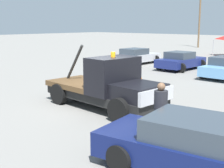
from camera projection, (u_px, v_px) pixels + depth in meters
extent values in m
plane|color=gray|center=(103.00, 107.00, 12.84)|extent=(160.00, 160.00, 0.00)
cube|color=black|center=(103.00, 95.00, 12.74)|extent=(5.47, 2.16, 0.35)
cube|color=black|center=(139.00, 91.00, 11.30)|extent=(1.61, 1.82, 0.55)
cube|color=silver|center=(157.00, 96.00, 10.74)|extent=(0.23, 1.83, 0.50)
cube|color=black|center=(113.00, 75.00, 12.16)|extent=(1.31, 2.10, 1.43)
cube|color=brown|center=(82.00, 84.00, 13.63)|extent=(2.80, 2.19, 0.22)
cylinder|color=black|center=(75.00, 63.00, 13.81)|extent=(1.19, 0.19, 1.63)
cylinder|color=orange|center=(113.00, 54.00, 12.00)|extent=(0.18, 0.18, 0.20)
cylinder|color=black|center=(153.00, 101.00, 12.11)|extent=(0.88, 0.26, 0.88)
cylinder|color=black|center=(119.00, 110.00, 10.79)|extent=(0.88, 0.26, 0.88)
cylinder|color=black|center=(93.00, 88.00, 14.64)|extent=(0.88, 0.26, 0.88)
cylinder|color=black|center=(59.00, 94.00, 13.32)|extent=(0.88, 0.26, 0.88)
cube|color=#0F194C|center=(206.00, 155.00, 6.93)|extent=(5.28, 2.60, 0.60)
cube|color=#333D47|center=(196.00, 129.00, 6.96)|extent=(2.34, 1.95, 0.50)
cylinder|color=black|center=(154.00, 136.00, 8.63)|extent=(0.68, 0.22, 0.68)
cylinder|color=black|center=(120.00, 159.00, 7.17)|extent=(0.68, 0.22, 0.68)
cylinder|color=#38383D|center=(160.00, 129.00, 8.95)|extent=(0.16, 0.16, 0.85)
cylinder|color=#38383D|center=(160.00, 126.00, 9.16)|extent=(0.16, 0.16, 0.85)
cylinder|color=#28282D|center=(161.00, 102.00, 8.91)|extent=(0.39, 0.39, 0.68)
sphere|color=brown|center=(161.00, 87.00, 8.82)|extent=(0.23, 0.23, 0.23)
cube|color=#B7B7BC|center=(136.00, 58.00, 26.41)|extent=(1.90, 4.80, 0.60)
cube|color=#333D47|center=(134.00, 51.00, 26.14)|extent=(1.65, 2.02, 0.50)
cylinder|color=black|center=(139.00, 58.00, 28.21)|extent=(0.68, 0.22, 0.68)
cylinder|color=black|center=(156.00, 59.00, 27.04)|extent=(0.68, 0.22, 0.68)
cylinder|color=black|center=(115.00, 61.00, 25.86)|extent=(0.68, 0.22, 0.68)
cylinder|color=black|center=(132.00, 63.00, 24.69)|extent=(0.68, 0.22, 0.68)
cube|color=navy|center=(181.00, 62.00, 23.38)|extent=(2.05, 4.27, 0.60)
cube|color=#333D47|center=(180.00, 55.00, 23.13)|extent=(1.75, 1.82, 0.50)
cylinder|color=black|center=(180.00, 62.00, 25.06)|extent=(0.68, 0.22, 0.68)
cylinder|color=black|center=(201.00, 64.00, 23.81)|extent=(0.68, 0.22, 0.68)
cylinder|color=black|center=(160.00, 66.00, 23.03)|extent=(0.68, 0.22, 0.68)
cylinder|color=black|center=(181.00, 68.00, 21.78)|extent=(0.68, 0.22, 0.68)
cylinder|color=black|center=(203.00, 73.00, 19.39)|extent=(0.68, 0.22, 0.68)
cylinder|color=#9E9EA3|center=(213.00, 48.00, 32.33)|extent=(0.07, 0.07, 1.75)
cube|color=black|center=(141.00, 86.00, 17.14)|extent=(0.40, 0.40, 0.04)
cone|color=orange|center=(141.00, 81.00, 17.09)|extent=(0.36, 0.36, 0.55)
cylinder|color=brown|center=(200.00, 16.00, 43.86)|extent=(0.24, 0.24, 8.97)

